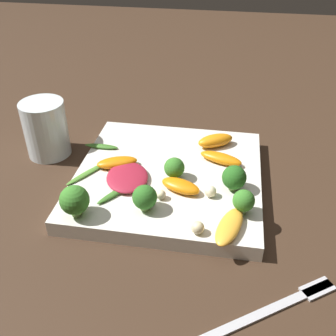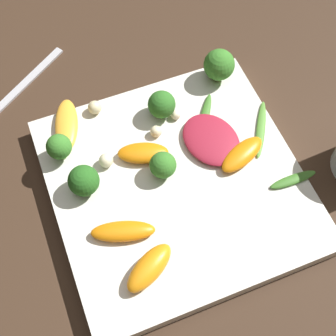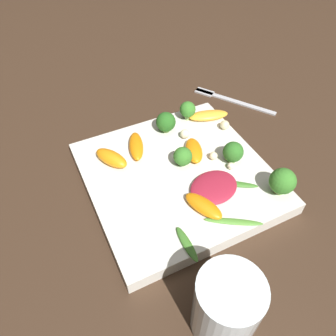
{
  "view_description": "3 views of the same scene",
  "coord_description": "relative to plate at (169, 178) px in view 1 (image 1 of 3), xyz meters",
  "views": [
    {
      "loc": [
        -0.51,
        -0.09,
        0.4
      ],
      "look_at": [
        0.0,
        0.0,
        0.03
      ],
      "focal_mm": 42.0,
      "sensor_mm": 36.0,
      "label": 1
    },
    {
      "loc": [
        0.23,
        -0.1,
        0.53
      ],
      "look_at": [
        -0.02,
        -0.01,
        0.03
      ],
      "focal_mm": 50.0,
      "sensor_mm": 36.0,
      "label": 2
    },
    {
      "loc": [
        0.18,
        0.33,
        0.43
      ],
      "look_at": [
        0.02,
        -0.0,
        0.04
      ],
      "focal_mm": 35.0,
      "sensor_mm": 36.0,
      "label": 3
    }
  ],
  "objects": [
    {
      "name": "broccoli_floret_1",
      "position": [
        -0.1,
        0.02,
        0.03
      ],
      "size": [
        0.04,
        0.04,
        0.04
      ],
      "color": "#84AD5B",
      "rests_on": "plate"
    },
    {
      "name": "arugula_sprig_2",
      "position": [
        -0.07,
        0.07,
        0.02
      ],
      "size": [
        0.07,
        0.06,
        0.01
      ],
      "color": "#3D7528",
      "rests_on": "plate"
    },
    {
      "name": "macadamia_nut_2",
      "position": [
        -0.13,
        -0.06,
        0.02
      ],
      "size": [
        0.02,
        0.02,
        0.02
      ],
      "color": "beige",
      "rests_on": "plate"
    },
    {
      "name": "plate",
      "position": [
        0.0,
        0.0,
        0.0
      ],
      "size": [
        0.3,
        0.3,
        0.03
      ],
      "color": "silver",
      "rests_on": "ground_plane"
    },
    {
      "name": "ground_plane",
      "position": [
        0.0,
        0.0,
        -0.01
      ],
      "size": [
        2.4,
        2.4,
        0.0
      ],
      "primitive_type": "plane",
      "color": "#382619"
    },
    {
      "name": "radicchio_leaf_0",
      "position": [
        -0.03,
        0.06,
        0.02
      ],
      "size": [
        0.1,
        0.08,
        0.01
      ],
      "color": "maroon",
      "rests_on": "plate"
    },
    {
      "name": "broccoli_floret_0",
      "position": [
        -0.13,
        0.11,
        0.04
      ],
      "size": [
        0.04,
        0.04,
        0.05
      ],
      "color": "#7A9E51",
      "rests_on": "plate"
    },
    {
      "name": "arugula_sprig_0",
      "position": [
        0.05,
        0.13,
        0.02
      ],
      "size": [
        0.01,
        0.06,
        0.01
      ],
      "color": "#3D7528",
      "rests_on": "plate"
    },
    {
      "name": "arugula_sprig_1",
      "position": [
        -0.03,
        0.13,
        0.01
      ],
      "size": [
        0.08,
        0.05,
        0.0
      ],
      "color": "#518E33",
      "rests_on": "plate"
    },
    {
      "name": "orange_segment_3",
      "position": [
        0.04,
        -0.08,
        0.02
      ],
      "size": [
        0.05,
        0.08,
        0.02
      ],
      "color": "orange",
      "rests_on": "plate"
    },
    {
      "name": "orange_segment_2",
      "position": [
        -0.12,
        -0.1,
        0.02
      ],
      "size": [
        0.08,
        0.05,
        0.01
      ],
      "color": "#FCAD33",
      "rests_on": "plate"
    },
    {
      "name": "orange_segment_4",
      "position": [
        -0.0,
        0.09,
        0.02
      ],
      "size": [
        0.05,
        0.07,
        0.02
      ],
      "color": "orange",
      "rests_on": "plate"
    },
    {
      "name": "fork",
      "position": [
        -0.21,
        -0.17,
        -0.01
      ],
      "size": [
        0.12,
        0.17,
        0.01
      ],
      "color": "#B2B2B7",
      "rests_on": "ground_plane"
    },
    {
      "name": "orange_segment_0",
      "position": [
        -0.05,
        -0.03,
        0.02
      ],
      "size": [
        0.05,
        0.07,
        0.02
      ],
      "color": "orange",
      "rests_on": "plate"
    },
    {
      "name": "orange_segment_1",
      "position": [
        0.09,
        -0.07,
        0.02
      ],
      "size": [
        0.06,
        0.07,
        0.02
      ],
      "color": "orange",
      "rests_on": "plate"
    },
    {
      "name": "macadamia_nut_3",
      "position": [
        -0.07,
        -0.0,
        0.02
      ],
      "size": [
        0.01,
        0.01,
        0.01
      ],
      "color": "beige",
      "rests_on": "plate"
    },
    {
      "name": "macadamia_nut_1",
      "position": [
        -0.09,
        0.03,
        0.02
      ],
      "size": [
        0.01,
        0.01,
        0.01
      ],
      "color": "beige",
      "rests_on": "plate"
    },
    {
      "name": "macadamia_nut_0",
      "position": [
        -0.05,
        -0.07,
        0.02
      ],
      "size": [
        0.02,
        0.02,
        0.02
      ],
      "color": "beige",
      "rests_on": "plate"
    },
    {
      "name": "broccoli_floret_4",
      "position": [
        -0.03,
        -0.1,
        0.03
      ],
      "size": [
        0.04,
        0.04,
        0.04
      ],
      "color": "#7A9E51",
      "rests_on": "plate"
    },
    {
      "name": "broccoli_floret_2",
      "position": [
        -0.02,
        -0.01,
        0.03
      ],
      "size": [
        0.03,
        0.03,
        0.04
      ],
      "color": "#84AD5B",
      "rests_on": "plate"
    },
    {
      "name": "drinking_glass",
      "position": [
        0.06,
        0.23,
        0.04
      ],
      "size": [
        0.08,
        0.08,
        0.1
      ],
      "color": "silver",
      "rests_on": "ground_plane"
    },
    {
      "name": "broccoli_floret_3",
      "position": [
        -0.08,
        -0.12,
        0.03
      ],
      "size": [
        0.03,
        0.03,
        0.04
      ],
      "color": "#7A9E51",
      "rests_on": "plate"
    }
  ]
}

